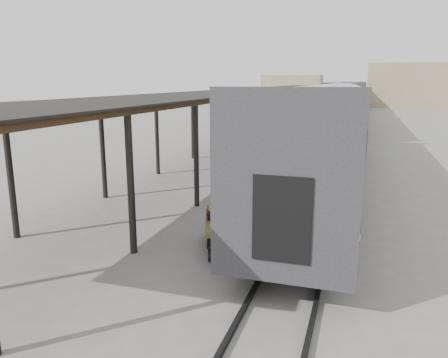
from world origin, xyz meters
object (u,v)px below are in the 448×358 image
object	(u,v)px
pedestrian	(248,145)
luggage_tug	(267,140)
porter	(224,193)
baggage_cart	(227,227)

from	to	relation	value
pedestrian	luggage_tug	bearing A→B (deg)	-100.23
pedestrian	porter	bearing A→B (deg)	92.45
baggage_cart	pedestrian	world-z (taller)	pedestrian
luggage_tug	pedestrian	size ratio (longest dim) A/B	0.84
baggage_cart	luggage_tug	bearing A→B (deg)	79.86
baggage_cart	pedestrian	size ratio (longest dim) A/B	1.46
porter	pedestrian	xyz separation A→B (m)	(-3.16, 14.91, -0.91)
luggage_tug	baggage_cart	bearing A→B (deg)	-70.02
porter	pedestrian	world-z (taller)	porter
baggage_cart	pedestrian	bearing A→B (deg)	83.22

